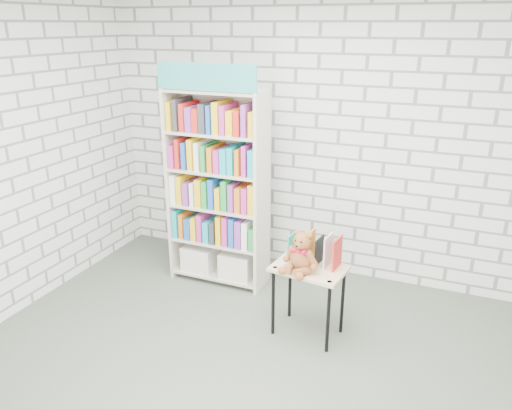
% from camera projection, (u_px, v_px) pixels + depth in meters
% --- Properties ---
extents(ground, '(4.50, 4.50, 0.00)m').
position_uv_depth(ground, '(235.00, 375.00, 3.83)').
color(ground, '#4A5346').
rests_on(ground, ground).
extents(room_shell, '(4.52, 4.02, 2.81)m').
position_uv_depth(room_shell, '(231.00, 147.00, 3.22)').
color(room_shell, silver).
rests_on(room_shell, ground).
extents(bookshelf, '(0.99, 0.38, 2.21)m').
position_uv_depth(bookshelf, '(218.00, 187.00, 4.95)').
color(bookshelf, beige).
rests_on(bookshelf, ground).
extents(display_table, '(0.64, 0.49, 0.64)m').
position_uv_depth(display_table, '(309.00, 276.00, 4.16)').
color(display_table, tan).
rests_on(display_table, ground).
extents(table_books, '(0.43, 0.24, 0.25)m').
position_uv_depth(table_books, '(315.00, 249.00, 4.17)').
color(table_books, teal).
rests_on(table_books, display_table).
extents(teddy_bear, '(0.31, 0.30, 0.34)m').
position_uv_depth(teddy_bear, '(301.00, 255.00, 4.03)').
color(teddy_bear, brown).
rests_on(teddy_bear, display_table).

